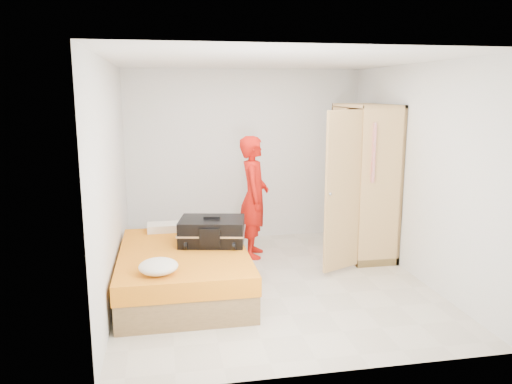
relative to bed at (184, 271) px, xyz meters
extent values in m
plane|color=beige|center=(1.05, 0.07, -0.25)|extent=(4.00, 4.00, 0.00)
plane|color=white|center=(1.05, 0.07, 2.35)|extent=(4.00, 4.00, 0.00)
cube|color=white|center=(1.05, 2.07, 1.05)|extent=(3.60, 0.02, 2.60)
cube|color=white|center=(1.05, -1.93, 1.05)|extent=(3.60, 0.02, 2.60)
cube|color=white|center=(-0.75, 0.07, 1.05)|extent=(0.02, 4.00, 2.60)
cube|color=white|center=(2.85, 0.07, 1.05)|extent=(0.02, 4.00, 2.60)
cube|color=olive|center=(0.00, 0.00, -0.10)|extent=(1.40, 2.00, 0.30)
cube|color=orange|center=(0.00, 0.00, 0.15)|extent=(1.42, 2.02, 0.20)
cube|color=#E6B670|center=(2.82, 0.97, 0.80)|extent=(0.04, 1.20, 2.10)
cube|color=#E6B670|center=(2.55, 0.39, 0.80)|extent=(0.58, 0.04, 2.10)
cube|color=#E6B670|center=(2.55, 1.55, 0.80)|extent=(0.58, 0.04, 2.10)
cube|color=#E6B670|center=(2.55, 0.97, 1.83)|extent=(0.58, 1.20, 0.04)
cube|color=tan|center=(2.55, 0.97, -0.20)|extent=(0.58, 1.20, 0.10)
cube|color=#E6B670|center=(2.28, 1.27, 0.80)|extent=(0.04, 0.59, 2.00)
cube|color=#E6B670|center=(1.99, 0.28, 0.80)|extent=(0.55, 0.29, 2.00)
cylinder|color=#B2B2B7|center=(2.55, 0.97, 1.67)|extent=(0.02, 1.10, 0.02)
imported|color=red|center=(1.02, 1.13, 0.59)|extent=(0.53, 0.69, 1.68)
cube|color=black|center=(0.35, 0.20, 0.40)|extent=(0.84, 0.67, 0.30)
cube|color=black|center=(0.35, 0.20, 0.56)|extent=(0.20, 0.09, 0.03)
ellipsoid|color=silver|center=(-0.27, -0.71, 0.32)|extent=(0.39, 0.39, 0.15)
cube|color=silver|center=(-0.15, 0.85, 0.30)|extent=(0.54, 0.28, 0.10)
camera|label=1|loc=(-0.18, -5.48, 2.01)|focal=35.00mm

